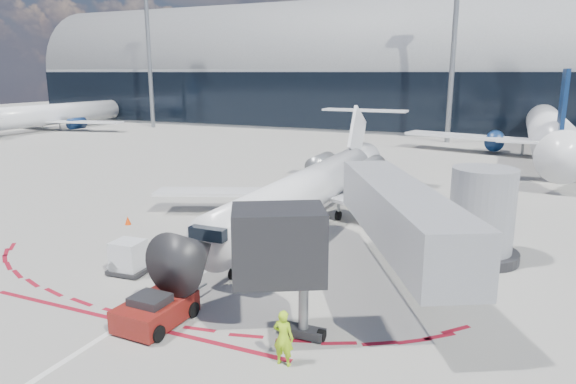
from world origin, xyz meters
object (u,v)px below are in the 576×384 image
at_px(regional_jet, 311,188).
at_px(ramp_worker, 283,338).
at_px(pushback_tug, 156,310).
at_px(uld_container, 129,257).

bearing_deg(regional_jet, ramp_worker, -72.00).
height_order(regional_jet, ramp_worker, regional_jet).
xyz_separation_m(pushback_tug, uld_container, (-4.39, 3.65, 0.24)).
relative_size(ramp_worker, uld_container, 1.07).
bearing_deg(ramp_worker, regional_jet, -71.95).
bearing_deg(pushback_tug, ramp_worker, -4.27).
xyz_separation_m(pushback_tug, ramp_worker, (5.64, -0.62, 0.41)).
height_order(regional_jet, pushback_tug, regional_jet).
height_order(pushback_tug, uld_container, uld_container).
bearing_deg(uld_container, regional_jet, 63.18).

